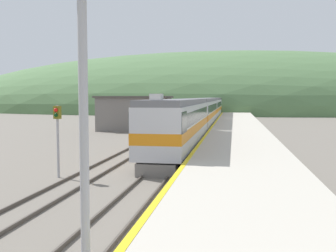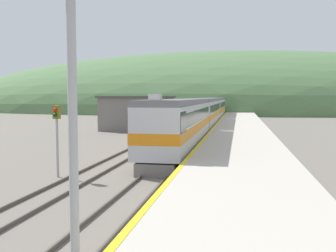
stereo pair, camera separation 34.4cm
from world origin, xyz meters
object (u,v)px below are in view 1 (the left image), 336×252
at_px(express_train_lead_car, 180,124).
at_px(carriage_second, 202,113).
at_px(signal_post_siding, 57,126).
at_px(carriage_third, 212,108).
at_px(carriage_fourth, 217,105).
at_px(signal_mast_main, 82,37).

bearing_deg(express_train_lead_car, carriage_second, 90.00).
bearing_deg(carriage_second, signal_post_siding, -99.18).
xyz_separation_m(carriage_third, carriage_fourth, (0.00, 23.44, 0.00)).
distance_m(express_train_lead_car, carriage_fourth, 69.48).
bearing_deg(carriage_third, express_train_lead_car, -90.00).
bearing_deg(express_train_lead_car, carriage_third, 90.00).
relative_size(carriage_fourth, signal_mast_main, 2.59).
relative_size(carriage_third, signal_post_siding, 5.58).
bearing_deg(signal_mast_main, carriage_third, 90.93).
bearing_deg(express_train_lead_car, signal_post_siding, -116.86).
xyz_separation_m(express_train_lead_car, signal_post_siding, (-5.36, -10.59, 0.54)).
bearing_deg(signal_post_siding, signal_mast_main, -62.49).
height_order(carriage_third, signal_mast_main, signal_mast_main).
xyz_separation_m(carriage_second, carriage_third, (0.00, 23.44, 0.00)).
bearing_deg(carriage_second, carriage_fourth, 90.00).
distance_m(carriage_second, signal_post_siding, 33.62).
bearing_deg(carriage_second, carriage_third, 90.00).
xyz_separation_m(express_train_lead_car, carriage_fourth, (0.00, 69.48, -0.01)).
height_order(express_train_lead_car, carriage_second, express_train_lead_car).
distance_m(carriage_third, signal_post_siding, 56.88).
height_order(express_train_lead_car, signal_post_siding, express_train_lead_car).
height_order(express_train_lead_car, signal_mast_main, signal_mast_main).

